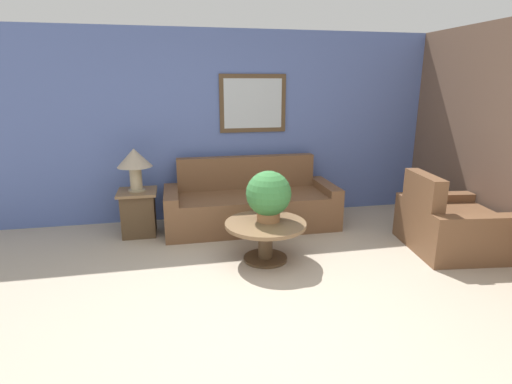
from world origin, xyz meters
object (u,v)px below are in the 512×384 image
(coffee_table, at_px, (265,233))
(side_table, at_px, (139,212))
(couch_main, at_px, (251,205))
(armchair, at_px, (449,226))
(table_lamp, at_px, (134,161))
(potted_plant_on_table, at_px, (269,195))

(coffee_table, distance_m, side_table, 1.79)
(couch_main, distance_m, armchair, 2.47)
(armchair, bearing_deg, coffee_table, 93.27)
(armchair, xyz_separation_m, coffee_table, (-2.17, 0.15, 0.03))
(armchair, distance_m, coffee_table, 2.18)
(couch_main, bearing_deg, side_table, -179.17)
(side_table, distance_m, table_lamp, 0.67)
(couch_main, relative_size, table_lamp, 4.24)
(coffee_table, bearing_deg, side_table, 142.37)
(side_table, xyz_separation_m, potted_plant_on_table, (1.46, -1.05, 0.44))
(couch_main, xyz_separation_m, potted_plant_on_table, (-0.01, -1.07, 0.44))
(potted_plant_on_table, bearing_deg, side_table, 144.40)
(side_table, bearing_deg, potted_plant_on_table, -35.60)
(side_table, bearing_deg, couch_main, 0.83)
(side_table, bearing_deg, armchair, -19.03)
(couch_main, xyz_separation_m, table_lamp, (-1.47, -0.02, 0.67))
(couch_main, distance_m, coffee_table, 1.12)
(table_lamp, bearing_deg, armchair, -19.03)
(coffee_table, relative_size, table_lamp, 1.64)
(armchair, height_order, side_table, armchair)
(table_lamp, relative_size, potted_plant_on_table, 0.97)
(coffee_table, distance_m, table_lamp, 1.90)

